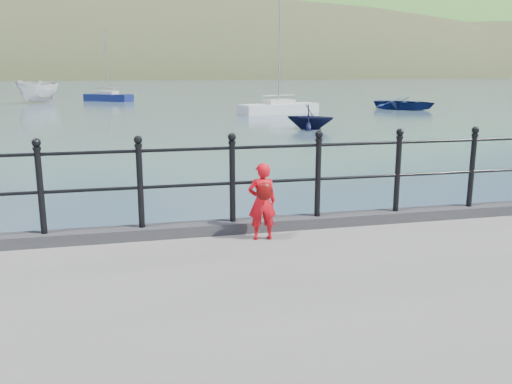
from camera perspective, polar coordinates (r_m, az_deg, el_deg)
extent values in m
plane|color=#2D4251|center=(7.98, 1.72, -10.50)|extent=(600.00, 600.00, 0.00)
cube|color=#28282B|center=(7.48, 2.07, -3.36)|extent=(60.00, 0.30, 0.15)
cylinder|color=black|center=(7.33, 2.11, 1.15)|extent=(18.00, 0.04, 0.04)
cylinder|color=black|center=(7.25, 2.14, 4.81)|extent=(18.00, 0.04, 0.04)
cylinder|color=black|center=(7.16, -21.72, -0.04)|extent=(0.08, 0.08, 1.05)
sphere|color=black|center=(7.06, -22.13, 4.83)|extent=(0.11, 0.11, 0.11)
cylinder|color=black|center=(7.08, -12.08, 0.45)|extent=(0.08, 0.08, 1.05)
sphere|color=black|center=(6.98, -12.32, 5.39)|extent=(0.11, 0.11, 0.11)
cylinder|color=black|center=(7.20, -2.50, 0.93)|extent=(0.08, 0.08, 1.05)
sphere|color=black|center=(7.10, -2.55, 5.79)|extent=(0.11, 0.11, 0.11)
cylinder|color=black|center=(7.51, 6.53, 1.36)|extent=(0.08, 0.08, 1.05)
sphere|color=black|center=(7.41, 6.65, 6.02)|extent=(0.11, 0.11, 0.11)
cylinder|color=black|center=(7.99, 14.67, 1.71)|extent=(0.08, 0.08, 1.05)
sphere|color=black|center=(7.90, 14.92, 6.09)|extent=(0.11, 0.11, 0.11)
cylinder|color=black|center=(8.61, 21.76, 2.00)|extent=(0.08, 0.08, 1.05)
sphere|color=black|center=(8.53, 22.10, 6.06)|extent=(0.11, 0.11, 0.11)
ellipsoid|color=#333A21|center=(204.10, -7.09, 7.51)|extent=(400.00, 100.00, 88.00)
ellipsoid|color=#387026|center=(271.00, 0.04, 6.38)|extent=(600.00, 180.00, 156.00)
cube|color=silver|center=(190.96, -23.75, 11.73)|extent=(9.00, 6.00, 6.00)
cube|color=#4C4744|center=(191.00, -23.86, 12.92)|extent=(9.50, 6.50, 2.00)
cube|color=silver|center=(188.34, -16.71, 12.26)|extent=(9.00, 6.00, 6.00)
cube|color=#4C4744|center=(188.38, -16.79, 13.47)|extent=(9.50, 6.50, 2.00)
cube|color=silver|center=(189.12, -7.39, 12.68)|extent=(9.00, 6.00, 6.00)
cube|color=#4C4744|center=(189.16, -7.42, 13.89)|extent=(9.50, 6.50, 2.00)
cube|color=silver|center=(193.83, 0.78, 12.78)|extent=(9.00, 6.00, 6.00)
cube|color=#4C4744|center=(193.87, 0.78, 13.96)|extent=(9.50, 6.50, 2.00)
imported|color=red|center=(6.93, 0.65, -1.01)|extent=(0.38, 0.26, 1.00)
ellipsoid|color=#BC0807|center=(6.77, 0.91, 0.05)|extent=(0.22, 0.11, 0.23)
imported|color=#111F4E|center=(45.14, 15.41, 9.00)|extent=(5.73, 5.96, 1.01)
imported|color=silver|center=(55.87, -21.98, 9.79)|extent=(4.52, 5.94, 2.17)
imported|color=black|center=(29.30, 5.73, 7.86)|extent=(3.24, 3.13, 1.31)
cube|color=silver|center=(39.68, 2.41, 8.62)|extent=(6.25, 3.46, 0.90)
cube|color=beige|center=(39.65, 2.42, 9.34)|extent=(2.37, 1.77, 0.50)
cylinder|color=#A5A5A8|center=(39.60, 2.47, 14.63)|extent=(0.10, 0.10, 7.42)
cylinder|color=#A5A5A8|center=(39.62, 2.43, 10.13)|extent=(2.60, 0.90, 0.06)
cube|color=navy|center=(56.96, -15.26, 9.46)|extent=(4.98, 4.23, 0.90)
cube|color=beige|center=(56.93, -15.29, 9.96)|extent=(2.07, 1.93, 0.50)
cylinder|color=#A5A5A8|center=(56.89, -15.49, 13.17)|extent=(0.10, 0.10, 6.49)
cylinder|color=#A5A5A8|center=(56.91, -15.33, 10.51)|extent=(1.85, 1.37, 0.06)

